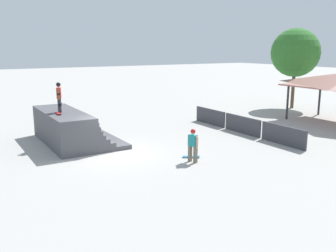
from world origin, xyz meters
The scene contains 8 objects.
ground_plane centered at (0.00, 0.00, 0.00)m, with size 160.00×160.00×0.00m, color #A3A09B.
quarter_pipe_ramp centered at (-3.34, -1.18, 0.79)m, with size 5.90×3.67×1.79m.
skater_on_deck centered at (-3.07, -1.69, 2.72)m, with size 0.69×0.38×1.61m.
skateboard_on_deck centered at (-2.58, -1.90, 1.85)m, with size 0.80×0.25×0.09m.
bystander_walking centered at (3.09, 2.65, 0.92)m, with size 0.62×0.30×1.57m.
skateboard_on_ground centered at (2.51, 3.00, 0.06)m, with size 0.63×0.78×0.09m.
barrier_fence centered at (-0.21, 8.65, 0.53)m, with size 9.55×0.12×1.05m.
tree_beside_pavilion centered at (-5.38, 19.04, 4.73)m, with size 4.10×4.10×6.79m.
Camera 1 is at (16.71, -6.88, 5.22)m, focal length 40.00 mm.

